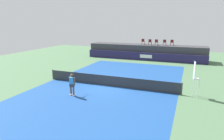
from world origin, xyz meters
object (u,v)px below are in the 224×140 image
Objects in this scene: tennis_player at (72,84)px; spectator_chair_right at (165,42)px; spectator_chair_center at (156,42)px; spectator_chair_far_left at (143,41)px; spectator_chair_left at (150,42)px; tennis_ball at (88,68)px; spectator_chair_far_right at (172,42)px; net_post_near at (53,74)px; umpire_chair at (195,77)px; net_post_far at (182,89)px.

spectator_chair_right is at bearing 75.88° from tennis_player.
spectator_chair_center is 18.70m from tennis_player.
spectator_chair_left is at bearing -22.81° from spectator_chair_far_left.
spectator_chair_right reaches higher than tennis_ball.
spectator_chair_far_right is at bearing 10.22° from spectator_chair_center.
spectator_chair_far_left reaches higher than tennis_player.
net_post_near is at bearing -120.70° from spectator_chair_right.
spectator_chair_far_left is 3.37m from spectator_chair_right.
tennis_player reaches higher than tennis_ball.
spectator_chair_center and spectator_chair_far_right have the same top height.
umpire_chair is (5.44, -15.01, -1.11)m from spectator_chair_center.
spectator_chair_center is 2.28m from spectator_chair_far_right.
umpire_chair reaches higher than net_post_far.
tennis_ball is (-9.11, -9.75, -2.66)m from spectator_chair_far_right.
spectator_chair_left is 11.34m from tennis_ball.
tennis_player is 9.61m from tennis_ball.
umpire_chair is at bearing -70.08° from spectator_chair_center.
spectator_chair_left is at bearing 110.29° from net_post_far.
spectator_chair_right is 1.07m from spectator_chair_far_right.
spectator_chair_center is 17.06m from net_post_near.
spectator_chair_center reaches higher than tennis_player.
spectator_chair_center and spectator_chair_right have the same top height.
tennis_player is at bearing -37.08° from net_post_near.
spectator_chair_center reaches higher than tennis_ball.
spectator_chair_far_right is 0.89× the size of net_post_far.
spectator_chair_center is 0.32× the size of umpire_chair.
net_post_far is at bearing -77.51° from spectator_chair_right.
tennis_ball is at bearing 110.75° from tennis_player.
spectator_chair_far_left is at bearing 116.18° from umpire_chair.
tennis_player is (-2.50, -18.27, -1.73)m from spectator_chair_left.
spectator_chair_far_right is (2.24, 0.40, 0.00)m from spectator_chair_center.
spectator_chair_center is at bearing 1.49° from spectator_chair_left.
spectator_chair_right is at bearing -170.20° from spectator_chair_far_right.
net_post_near is 5.50m from tennis_player.
spectator_chair_far_left is 13.06× the size of tennis_ball.
spectator_chair_far_left is 16.62m from net_post_near.
spectator_chair_far_right reaches higher than net_post_near.
net_post_near is 0.56× the size of tennis_player.
net_post_near is (-5.67, -15.46, -2.19)m from spectator_chair_far_left.
spectator_chair_left is 3.25m from spectator_chair_far_right.
umpire_chair is at bearing -63.82° from spectator_chair_far_left.
net_post_near is (-10.09, -15.39, -2.19)m from spectator_chair_far_right.
tennis_ball is (-3.39, 8.94, -0.92)m from tennis_player.
umpire_chair reaches higher than tennis_ball.
spectator_chair_right is (1.18, 0.22, 0.00)m from spectator_chair_center.
spectator_chair_far_right is 19.63m from tennis_player.
spectator_chair_far_right is 15.78m from umpire_chair.
spectator_chair_center is 13.06× the size of tennis_ball.
spectator_chair_left is 16.10m from net_post_far.
spectator_chair_center is (0.98, 0.03, 0.00)m from spectator_chair_left.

